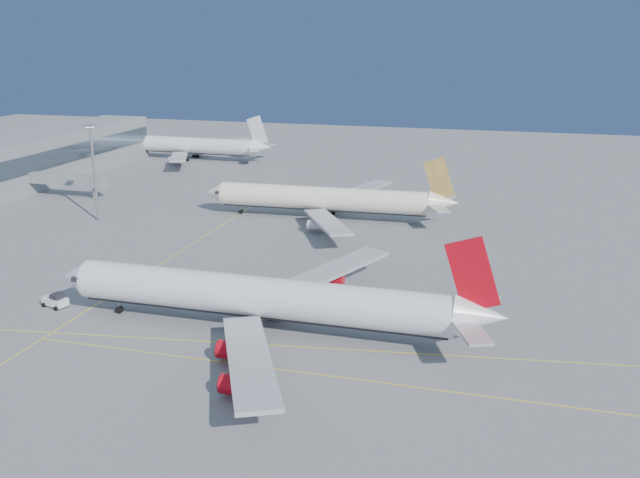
{
  "coord_description": "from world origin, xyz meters",
  "views": [
    {
      "loc": [
        28.21,
        -99.31,
        45.23
      ],
      "look_at": [
        -7.23,
        27.07,
        7.0
      ],
      "focal_mm": 40.0,
      "sensor_mm": 36.0,
      "label": 1
    }
  ],
  "objects_px": {
    "airliner_third": "(191,145)",
    "light_mast": "(93,165)",
    "pushback_tug": "(56,300)",
    "airliner_etihad": "(328,199)",
    "airliner_virgin": "(268,298)"
  },
  "relations": [
    {
      "from": "airliner_third",
      "to": "light_mast",
      "type": "height_order",
      "value": "light_mast"
    },
    {
      "from": "airliner_third",
      "to": "pushback_tug",
      "type": "distance_m",
      "value": 146.79
    },
    {
      "from": "airliner_etihad",
      "to": "airliner_third",
      "type": "bearing_deg",
      "value": 133.2
    },
    {
      "from": "airliner_virgin",
      "to": "light_mast",
      "type": "relative_size",
      "value": 3.06
    },
    {
      "from": "airliner_virgin",
      "to": "light_mast",
      "type": "height_order",
      "value": "light_mast"
    },
    {
      "from": "airliner_virgin",
      "to": "airliner_third",
      "type": "bearing_deg",
      "value": 120.23
    },
    {
      "from": "airliner_etihad",
      "to": "airliner_third",
      "type": "distance_m",
      "value": 100.26
    },
    {
      "from": "airliner_virgin",
      "to": "light_mast",
      "type": "distance_m",
      "value": 83.65
    },
    {
      "from": "airliner_etihad",
      "to": "airliner_third",
      "type": "xyz_separation_m",
      "value": [
        -71.18,
        70.61,
        0.0
      ]
    },
    {
      "from": "airliner_etihad",
      "to": "pushback_tug",
      "type": "height_order",
      "value": "airliner_etihad"
    },
    {
      "from": "airliner_virgin",
      "to": "airliner_third",
      "type": "xyz_separation_m",
      "value": [
        -80.16,
        140.51,
        -0.3
      ]
    },
    {
      "from": "pushback_tug",
      "to": "light_mast",
      "type": "relative_size",
      "value": 0.2
    },
    {
      "from": "airliner_third",
      "to": "pushback_tug",
      "type": "xyz_separation_m",
      "value": [
        41.75,
        -140.67,
        -3.99
      ]
    },
    {
      "from": "airliner_virgin",
      "to": "light_mast",
      "type": "xyz_separation_m",
      "value": [
        -63.97,
        53.19,
        8.63
      ]
    },
    {
      "from": "light_mast",
      "to": "airliner_etihad",
      "type": "bearing_deg",
      "value": 16.9
    }
  ]
}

